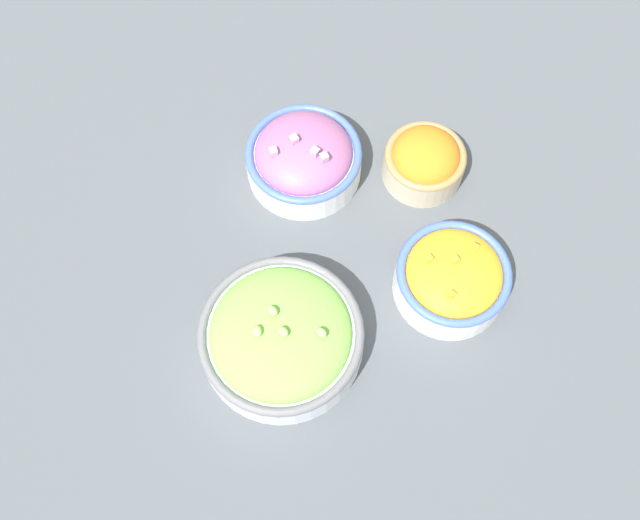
% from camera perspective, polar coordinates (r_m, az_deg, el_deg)
% --- Properties ---
extents(ground_plane, '(3.00, 3.00, 0.00)m').
position_cam_1_polar(ground_plane, '(0.98, -0.00, -0.71)').
color(ground_plane, '#4C5156').
extents(bowl_lettuce, '(0.21, 0.21, 0.09)m').
position_cam_1_polar(bowl_lettuce, '(0.91, -3.12, -6.11)').
color(bowl_lettuce, silver).
rests_on(bowl_lettuce, ground_plane).
extents(bowl_squash, '(0.15, 0.15, 0.08)m').
position_cam_1_polar(bowl_squash, '(0.95, 10.54, -1.38)').
color(bowl_squash, white).
rests_on(bowl_squash, ground_plane).
extents(bowl_red_onion, '(0.17, 0.17, 0.09)m').
position_cam_1_polar(bowl_red_onion, '(1.02, -1.30, 8.20)').
color(bowl_red_onion, white).
rests_on(bowl_red_onion, ground_plane).
extents(bowl_carrots, '(0.12, 0.12, 0.08)m').
position_cam_1_polar(bowl_carrots, '(1.03, 8.37, 7.90)').
color(bowl_carrots, beige).
rests_on(bowl_carrots, ground_plane).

